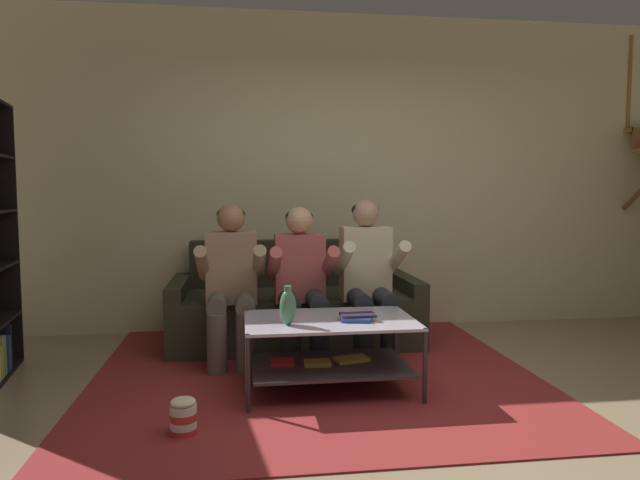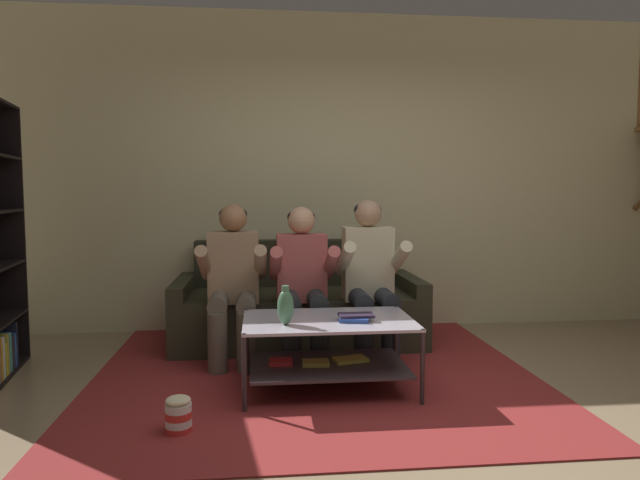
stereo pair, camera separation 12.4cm
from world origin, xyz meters
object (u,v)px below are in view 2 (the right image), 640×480
object	(u,v)px
person_seated_left	(233,277)
person_seated_middle	(303,277)
couch	(298,309)
book_stack	(355,317)
vase	(286,306)
person_seated_right	(370,273)
popcorn_tub	(178,415)
coffee_table	(327,343)

from	to	relation	value
person_seated_left	person_seated_middle	size ratio (longest dim) A/B	1.02
couch	person_seated_middle	world-z (taller)	person_seated_middle
book_stack	vase	bearing A→B (deg)	-171.24
vase	person_seated_right	bearing A→B (deg)	50.18
person_seated_middle	vase	bearing A→B (deg)	-101.49
popcorn_tub	couch	bearing A→B (deg)	67.39
person_seated_middle	book_stack	size ratio (longest dim) A/B	5.14
person_seated_left	book_stack	bearing A→B (deg)	-43.43
couch	person_seated_right	bearing A→B (deg)	-46.35
book_stack	popcorn_tub	size ratio (longest dim) A/B	1.12
person_seated_middle	book_stack	world-z (taller)	person_seated_middle
person_seated_left	person_seated_middle	bearing A→B (deg)	-0.23
person_seated_right	popcorn_tub	distance (m)	1.88
person_seated_left	person_seated_right	size ratio (longest dim) A/B	0.98
coffee_table	person_seated_right	bearing A→B (deg)	59.16
coffee_table	popcorn_tub	xyz separation A→B (m)	(-0.86, -0.58, -0.21)
person_seated_left	popcorn_tub	bearing A→B (deg)	-100.53
vase	book_stack	world-z (taller)	vase
couch	vase	world-z (taller)	couch
popcorn_tub	person_seated_right	bearing A→B (deg)	44.85
person_seated_right	popcorn_tub	bearing A→B (deg)	-135.15
popcorn_tub	person_seated_left	bearing A→B (deg)	79.47
person_seated_left	vase	xyz separation A→B (m)	(0.35, -0.82, -0.07)
vase	person_seated_middle	bearing A→B (deg)	78.51
person_seated_left	popcorn_tub	xyz separation A→B (m)	(-0.23, -1.26, -0.54)
coffee_table	person_seated_left	bearing A→B (deg)	132.41
person_seated_left	coffee_table	size ratio (longest dim) A/B	1.10
coffee_table	popcorn_tub	world-z (taller)	coffee_table
couch	person_seated_left	distance (m)	0.84
person_seated_right	vase	world-z (taller)	person_seated_right
person_seated_middle	vase	xyz separation A→B (m)	(-0.17, -0.82, -0.06)
person_seated_right	coffee_table	world-z (taller)	person_seated_right
couch	coffee_table	xyz separation A→B (m)	(0.11, -1.23, 0.03)
person_seated_left	person_seated_middle	xyz separation A→B (m)	(0.52, -0.00, -0.01)
person_seated_right	couch	bearing A→B (deg)	133.65
book_stack	couch	bearing A→B (deg)	101.93
person_seated_middle	book_stack	distance (m)	0.81
couch	popcorn_tub	world-z (taller)	couch
couch	person_seated_right	distance (m)	0.84
person_seated_left	book_stack	distance (m)	1.10
couch	person_seated_left	xyz separation A→B (m)	(-0.52, -0.55, 0.37)
popcorn_tub	coffee_table	bearing A→B (deg)	33.82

